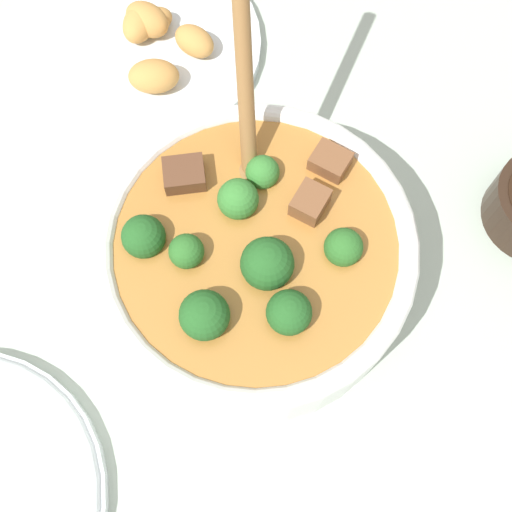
{
  "coord_description": "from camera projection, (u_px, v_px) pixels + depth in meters",
  "views": [
    {
      "loc": [
        0.16,
        -0.07,
        0.51
      ],
      "look_at": [
        0.0,
        0.0,
        0.05
      ],
      "focal_mm": 45.0,
      "sensor_mm": 36.0,
      "label": 1
    }
  ],
  "objects": [
    {
      "name": "food_plate",
      "position": [
        143.0,
        44.0,
        0.61
      ],
      "size": [
        0.23,
        0.23,
        0.04
      ],
      "color": "white",
      "rests_on": "ground_plane"
    },
    {
      "name": "stew_bowl",
      "position": [
        255.0,
        258.0,
        0.49
      ],
      "size": [
        0.28,
        0.24,
        0.24
      ],
      "color": "white",
      "rests_on": "ground_plane"
    },
    {
      "name": "ground_plane",
      "position": [
        256.0,
        278.0,
        0.54
      ],
      "size": [
        4.0,
        4.0,
        0.0
      ],
      "primitive_type": "plane",
      "color": "#ADBCAD"
    }
  ]
}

